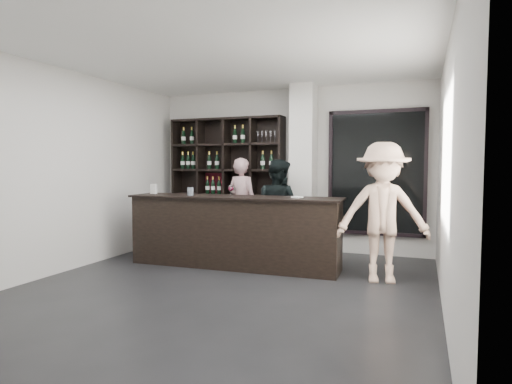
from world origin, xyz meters
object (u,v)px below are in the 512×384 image
at_px(taster_pink, 242,204).
at_px(taster_black, 278,209).
at_px(wine_shelf, 227,183).
at_px(customer, 383,213).
at_px(tasting_counter, 234,231).

distance_m(taster_pink, taster_black, 1.03).
xyz_separation_m(wine_shelf, taster_black, (1.25, -0.72, -0.39)).
relative_size(wine_shelf, customer, 1.31).
bearing_deg(wine_shelf, taster_pink, -23.38).
relative_size(taster_pink, customer, 0.91).
bearing_deg(customer, tasting_counter, 167.44).
bearing_deg(taster_black, taster_pink, -10.94).
distance_m(wine_shelf, tasting_counter, 1.80).
bearing_deg(tasting_counter, taster_black, 56.83).
relative_size(tasting_counter, taster_black, 2.00).
xyz_separation_m(taster_black, customer, (1.70, -0.80, 0.10)).
distance_m(wine_shelf, taster_black, 1.49).
height_order(wine_shelf, taster_black, wine_shelf).
xyz_separation_m(taster_pink, customer, (2.57, -1.35, 0.08)).
height_order(wine_shelf, taster_pink, wine_shelf).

